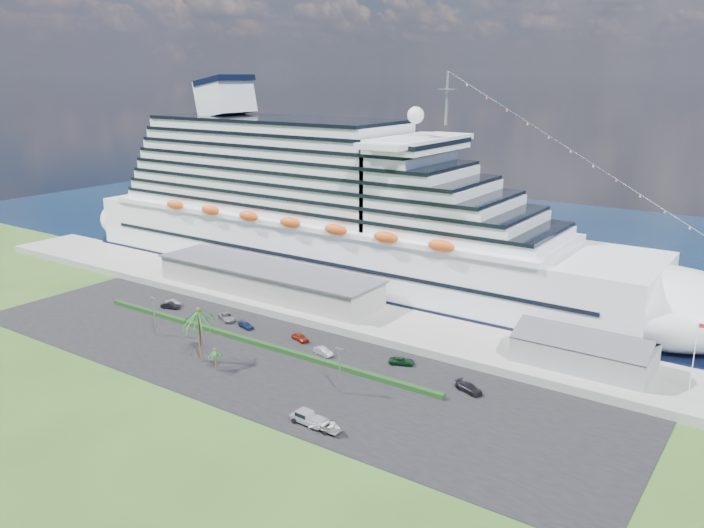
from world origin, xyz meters
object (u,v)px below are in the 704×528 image
Objects in this scene: pickup_truck at (308,418)px; boat_trailer at (326,425)px; cruise_ship at (336,217)px; parked_car_3 at (246,325)px.

boat_trailer is (3.75, -0.20, 0.06)m from pickup_truck.
parked_car_3 is at bearing -81.22° from cruise_ship.
cruise_ship reaches higher than pickup_truck.
pickup_truck reaches higher than boat_trailer.
pickup_truck reaches higher than parked_car_3.
pickup_truck is (37.30, -25.70, 0.53)m from parked_car_3.
parked_car_3 is 45.30m from pickup_truck.
cruise_ship is at bearing 124.94° from boat_trailer.
parked_car_3 is at bearing 147.75° from boat_trailer.
boat_trailer is (41.06, -25.90, 0.59)m from parked_car_3.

